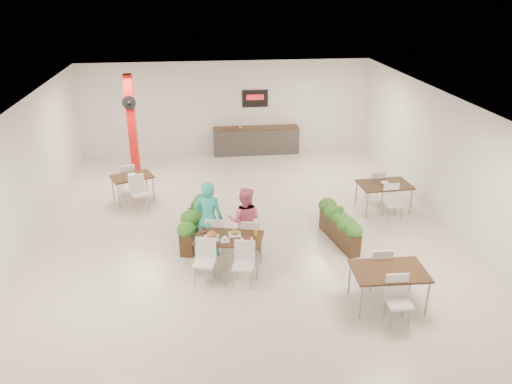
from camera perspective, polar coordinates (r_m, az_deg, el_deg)
ground at (r=12.60m, az=-1.42°, el=-3.90°), size 12.00×12.00×0.00m
room_shell at (r=11.83m, az=-1.51°, el=4.79°), size 10.10×12.10×3.22m
red_column at (r=15.64m, az=-13.97°, el=7.32°), size 0.40×0.41×3.20m
service_counter at (r=17.75m, az=0.00°, el=5.98°), size 3.00×0.64×2.20m
main_table at (r=10.56m, az=-3.15°, el=-5.72°), size 1.59×1.88×0.92m
diner_man at (r=11.02m, az=-5.43°, el=-3.07°), size 0.73×0.57×1.76m
diner_woman at (r=11.10m, az=-1.28°, el=-3.30°), size 0.89×0.77×1.57m
planter_left at (r=11.84m, az=-6.97°, el=-3.25°), size 0.78×1.80×0.96m
planter_right at (r=11.83m, az=9.53°, el=-3.54°), size 0.65×1.71×0.90m
side_table_a at (r=14.17m, az=-13.97°, el=1.31°), size 1.28×1.66×0.92m
side_table_b at (r=13.64m, az=14.44°, el=0.47°), size 1.39×1.64×0.92m
side_table_c at (r=9.76m, az=14.93°, el=-9.17°), size 1.40×1.63×0.92m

